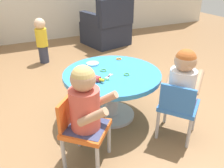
% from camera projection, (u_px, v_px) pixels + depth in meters
% --- Properties ---
extents(ground_plane, '(10.00, 10.00, 0.00)m').
position_uv_depth(ground_plane, '(112.00, 115.00, 2.36)').
color(ground_plane, olive).
extents(craft_table, '(0.90, 0.90, 0.47)m').
position_uv_depth(craft_table, '(112.00, 83.00, 2.20)').
color(craft_table, silver).
rests_on(craft_table, ground).
extents(child_chair_left, '(0.42, 0.42, 0.54)m').
position_uv_depth(child_chair_left, '(82.00, 127.00, 1.70)').
color(child_chair_left, '#B7B7BC').
rests_on(child_chair_left, ground).
extents(seated_child_left, '(0.44, 0.43, 0.51)m').
position_uv_depth(seated_child_left, '(85.00, 101.00, 1.58)').
color(seated_child_left, '#3F4772').
rests_on(seated_child_left, ground).
extents(child_chair_right, '(0.42, 0.42, 0.54)m').
position_uv_depth(child_chair_right, '(178.00, 106.00, 1.94)').
color(child_chair_right, '#B7B7BC').
rests_on(child_chair_right, ground).
extents(seated_child_right, '(0.44, 0.42, 0.51)m').
position_uv_depth(seated_child_right, '(183.00, 80.00, 1.87)').
color(seated_child_right, '#3F4772').
rests_on(seated_child_right, ground).
extents(armchair_dark, '(0.84, 0.85, 0.85)m').
position_uv_depth(armchair_dark, '(107.00, 28.00, 4.31)').
color(armchair_dark, '#232838').
rests_on(armchair_dark, ground).
extents(toddler_standing, '(0.17, 0.17, 0.67)m').
position_uv_depth(toddler_standing, '(42.00, 39.00, 3.48)').
color(toddler_standing, '#33384C').
rests_on(toddler_standing, ground).
extents(rolling_pin, '(0.14, 0.21, 0.05)m').
position_uv_depth(rolling_pin, '(93.00, 77.00, 2.00)').
color(rolling_pin, '#D83F3F').
rests_on(rolling_pin, craft_table).
extents(craft_scissors, '(0.14, 0.12, 0.01)m').
position_uv_depth(craft_scissors, '(107.00, 78.00, 2.04)').
color(craft_scissors, silver).
rests_on(craft_scissors, craft_table).
extents(playdough_blob_0, '(0.13, 0.13, 0.02)m').
position_uv_depth(playdough_blob_0, '(93.00, 64.00, 2.32)').
color(playdough_blob_0, '#8CCCF2').
rests_on(playdough_blob_0, craft_table).
extents(cookie_cutter_0, '(0.06, 0.06, 0.01)m').
position_uv_depth(cookie_cutter_0, '(127.00, 74.00, 2.10)').
color(cookie_cutter_0, '#4CB259').
rests_on(cookie_cutter_0, craft_table).
extents(cookie_cutter_1, '(0.06, 0.06, 0.01)m').
position_uv_depth(cookie_cutter_1, '(119.00, 59.00, 2.44)').
color(cookie_cutter_1, orange).
rests_on(cookie_cutter_1, craft_table).
extents(cookie_cutter_2, '(0.05, 0.05, 0.01)m').
position_uv_depth(cookie_cutter_2, '(102.00, 81.00, 1.99)').
color(cookie_cutter_2, '#3F99D8').
rests_on(cookie_cutter_2, craft_table).
extents(cookie_cutter_3, '(0.06, 0.06, 0.01)m').
position_uv_depth(cookie_cutter_3, '(103.00, 70.00, 2.18)').
color(cookie_cutter_3, '#4CB259').
rests_on(cookie_cutter_3, craft_table).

